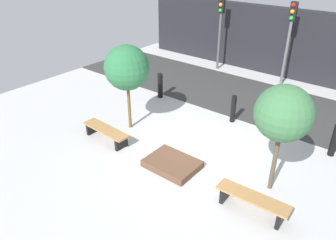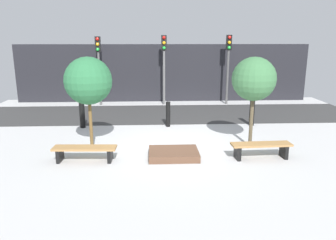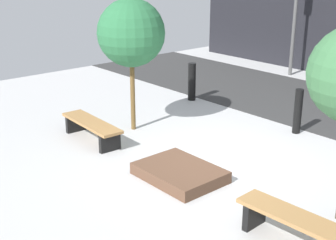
# 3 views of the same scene
# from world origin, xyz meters

# --- Properties ---
(ground_plane) EXTENTS (18.00, 18.00, 0.00)m
(ground_plane) POSITION_xyz_m (0.00, 0.00, 0.00)
(ground_plane) COLOR #B6B6B6
(road_strip) EXTENTS (18.00, 4.00, 0.01)m
(road_strip) POSITION_xyz_m (0.00, 4.96, 0.01)
(road_strip) COLOR #343434
(road_strip) RESTS_ON ground
(building_facade) EXTENTS (16.20, 0.50, 3.16)m
(building_facade) POSITION_xyz_m (0.00, 8.41, 1.58)
(building_facade) COLOR black
(building_facade) RESTS_ON ground
(bench_left) EXTENTS (1.84, 0.54, 0.43)m
(bench_left) POSITION_xyz_m (-2.59, -1.04, 0.32)
(bench_left) COLOR black
(bench_left) RESTS_ON ground
(bench_right) EXTENTS (1.80, 0.52, 0.46)m
(bench_right) POSITION_xyz_m (2.59, -1.04, 0.33)
(bench_right) COLOR black
(bench_right) RESTS_ON ground
(planter_bed) EXTENTS (1.48, 1.11, 0.21)m
(planter_bed) POSITION_xyz_m (0.00, -0.84, 0.11)
(planter_bed) COLOR brown
(planter_bed) RESTS_ON ground
(tree_behind_left_bench) EXTENTS (1.48, 1.48, 2.95)m
(tree_behind_left_bench) POSITION_xyz_m (-2.59, 0.07, 2.20)
(tree_behind_left_bench) COLOR brown
(tree_behind_left_bench) RESTS_ON ground
(tree_behind_right_bench) EXTENTS (1.39, 1.39, 2.93)m
(tree_behind_right_bench) POSITION_xyz_m (2.59, 0.07, 2.22)
(tree_behind_right_bench) COLOR brown
(tree_behind_right_bench) RESTS_ON ground
(bollard_far_left) EXTENTS (0.21, 0.21, 1.04)m
(bollard_far_left) POSITION_xyz_m (-3.42, 2.71, 0.52)
(bollard_far_left) COLOR black
(bollard_far_left) RESTS_ON ground
(bollard_left) EXTENTS (0.18, 0.18, 1.02)m
(bollard_left) POSITION_xyz_m (0.00, 2.71, 0.51)
(bollard_left) COLOR black
(bollard_left) RESTS_ON ground
(bollard_center) EXTENTS (0.20, 0.20, 1.05)m
(bollard_center) POSITION_xyz_m (3.42, 2.71, 0.53)
(bollard_center) COLOR black
(bollard_center) RESTS_ON ground
(traffic_light_west) EXTENTS (0.28, 0.27, 3.57)m
(traffic_light_west) POSITION_xyz_m (-3.40, 7.25, 2.47)
(traffic_light_west) COLOR #515151
(traffic_light_west) RESTS_ON ground
(traffic_light_mid_west) EXTENTS (0.28, 0.27, 3.64)m
(traffic_light_mid_west) POSITION_xyz_m (0.00, 7.25, 2.51)
(traffic_light_mid_west) COLOR slate
(traffic_light_mid_west) RESTS_ON ground
(traffic_light_mid_east) EXTENTS (0.28, 0.27, 3.65)m
(traffic_light_mid_east) POSITION_xyz_m (3.40, 7.25, 2.52)
(traffic_light_mid_east) COLOR #4B4B4B
(traffic_light_mid_east) RESTS_ON ground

